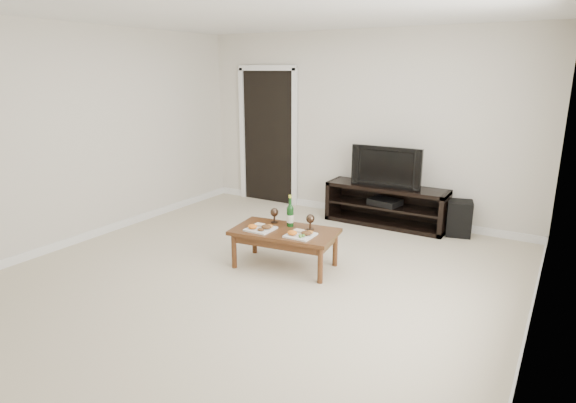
# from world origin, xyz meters

# --- Properties ---
(floor) EXTENTS (5.50, 5.50, 0.00)m
(floor) POSITION_xyz_m (0.00, 0.00, 0.00)
(floor) COLOR beige
(floor) RESTS_ON ground
(back_wall) EXTENTS (5.00, 0.04, 2.60)m
(back_wall) POSITION_xyz_m (0.00, 2.77, 1.30)
(back_wall) COLOR beige
(back_wall) RESTS_ON ground
(ceiling) EXTENTS (5.00, 5.50, 0.04)m
(ceiling) POSITION_xyz_m (0.00, 0.00, 2.62)
(ceiling) COLOR white
(ceiling) RESTS_ON back_wall
(doorway) EXTENTS (0.90, 0.02, 2.05)m
(doorway) POSITION_xyz_m (-1.55, 2.73, 1.02)
(doorway) COLOR black
(doorway) RESTS_ON ground
(media_console) EXTENTS (1.63, 0.45, 0.55)m
(media_console) POSITION_xyz_m (0.52, 2.50, 0.28)
(media_console) COLOR black
(media_console) RESTS_ON ground
(television) EXTENTS (0.95, 0.14, 0.55)m
(television) POSITION_xyz_m (0.52, 2.50, 0.82)
(television) COLOR black
(television) RESTS_ON media_console
(av_receiver) EXTENTS (0.45, 0.37, 0.08)m
(av_receiver) POSITION_xyz_m (0.50, 2.48, 0.33)
(av_receiver) COLOR black
(av_receiver) RESTS_ON media_console
(subwoofer) EXTENTS (0.37, 0.37, 0.45)m
(subwoofer) POSITION_xyz_m (1.47, 2.57, 0.23)
(subwoofer) COLOR black
(subwoofer) RESTS_ON ground
(coffee_table) EXTENTS (1.17, 0.74, 0.42)m
(coffee_table) POSITION_xyz_m (0.09, 0.53, 0.21)
(coffee_table) COLOR #522916
(coffee_table) RESTS_ON ground
(plate_left) EXTENTS (0.27, 0.27, 0.07)m
(plate_left) POSITION_xyz_m (-0.14, 0.41, 0.45)
(plate_left) COLOR white
(plate_left) RESTS_ON coffee_table
(plate_right) EXTENTS (0.27, 0.27, 0.07)m
(plate_right) POSITION_xyz_m (0.33, 0.45, 0.45)
(plate_right) COLOR white
(plate_right) RESTS_ON coffee_table
(wine_bottle) EXTENTS (0.07, 0.07, 0.35)m
(wine_bottle) POSITION_xyz_m (0.07, 0.68, 0.59)
(wine_bottle) COLOR #0F3712
(wine_bottle) RESTS_ON coffee_table
(goblet_left) EXTENTS (0.09, 0.09, 0.17)m
(goblet_left) POSITION_xyz_m (-0.14, 0.69, 0.51)
(goblet_left) COLOR #392A1F
(goblet_left) RESTS_ON coffee_table
(goblet_right) EXTENTS (0.09, 0.09, 0.17)m
(goblet_right) POSITION_xyz_m (0.31, 0.69, 0.51)
(goblet_right) COLOR #392A1F
(goblet_right) RESTS_ON coffee_table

